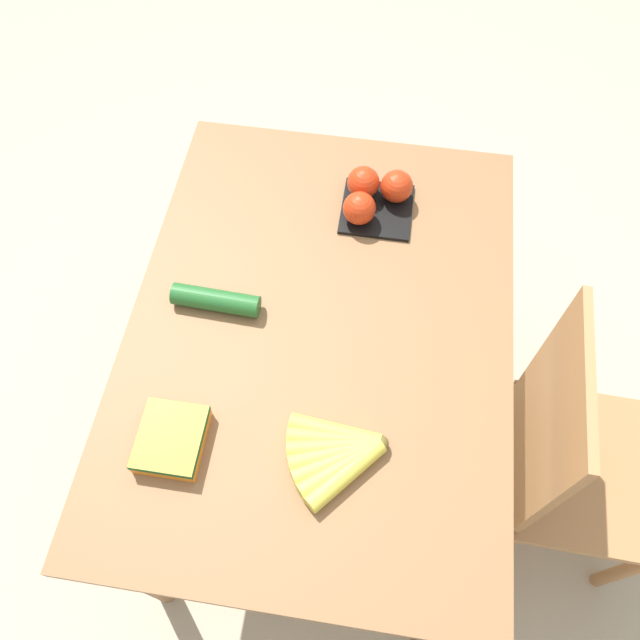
{
  "coord_description": "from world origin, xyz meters",
  "views": [
    {
      "loc": [
        0.67,
        0.1,
        2.0
      ],
      "look_at": [
        0.0,
        0.0,
        0.79
      ],
      "focal_mm": 35.0,
      "sensor_mm": 36.0,
      "label": 1
    }
  ],
  "objects_px": {
    "banana_bunch": "(338,453)",
    "cucumber_near": "(216,300)",
    "chair": "(569,459)",
    "carrot_bag": "(171,439)",
    "tomato_pack": "(374,195)"
  },
  "relations": [
    {
      "from": "banana_bunch",
      "to": "cucumber_near",
      "type": "relative_size",
      "value": 1.02
    },
    {
      "from": "chair",
      "to": "cucumber_near",
      "type": "distance_m",
      "value": 0.95
    },
    {
      "from": "carrot_bag",
      "to": "chair",
      "type": "bearing_deg",
      "value": 101.79
    },
    {
      "from": "chair",
      "to": "cucumber_near",
      "type": "height_order",
      "value": "chair"
    },
    {
      "from": "cucumber_near",
      "to": "carrot_bag",
      "type": "bearing_deg",
      "value": -2.31
    },
    {
      "from": "carrot_bag",
      "to": "banana_bunch",
      "type": "bearing_deg",
      "value": 93.76
    },
    {
      "from": "carrot_bag",
      "to": "cucumber_near",
      "type": "height_order",
      "value": "cucumber_near"
    },
    {
      "from": "tomato_pack",
      "to": "carrot_bag",
      "type": "height_order",
      "value": "tomato_pack"
    },
    {
      "from": "banana_bunch",
      "to": "carrot_bag",
      "type": "relative_size",
      "value": 1.39
    },
    {
      "from": "chair",
      "to": "cucumber_near",
      "type": "relative_size",
      "value": 4.69
    },
    {
      "from": "banana_bunch",
      "to": "carrot_bag",
      "type": "xyz_separation_m",
      "value": [
        0.02,
        -0.34,
        0.01
      ]
    },
    {
      "from": "banana_bunch",
      "to": "tomato_pack",
      "type": "xyz_separation_m",
      "value": [
        -0.66,
        -0.0,
        0.02
      ]
    },
    {
      "from": "chair",
      "to": "tomato_pack",
      "type": "bearing_deg",
      "value": 50.65
    },
    {
      "from": "banana_bunch",
      "to": "carrot_bag",
      "type": "height_order",
      "value": "carrot_bag"
    },
    {
      "from": "banana_bunch",
      "to": "tomato_pack",
      "type": "height_order",
      "value": "tomato_pack"
    }
  ]
}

